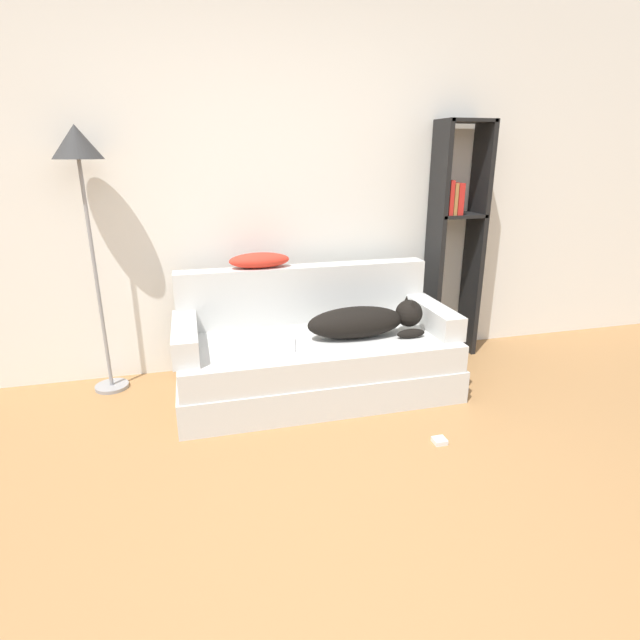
# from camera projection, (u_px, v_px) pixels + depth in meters

# --- Properties ---
(ground_plane) EXTENTS (20.00, 20.00, 0.00)m
(ground_plane) POSITION_uv_depth(u_px,v_px,m) (370.00, 586.00, 1.87)
(ground_plane) COLOR #9E7042
(wall_back) EXTENTS (7.38, 0.06, 2.70)m
(wall_back) POSITION_uv_depth(u_px,v_px,m) (266.00, 181.00, 3.48)
(wall_back) COLOR silver
(wall_back) RESTS_ON ground_plane
(couch) EXTENTS (1.81, 0.84, 0.39)m
(couch) POSITION_uv_depth(u_px,v_px,m) (316.00, 365.00, 3.34)
(couch) COLOR silver
(couch) RESTS_ON ground_plane
(couch_backrest) EXTENTS (1.77, 0.15, 0.40)m
(couch_backrest) POSITION_uv_depth(u_px,v_px,m) (304.00, 294.00, 3.53)
(couch_backrest) COLOR silver
(couch_backrest) RESTS_ON couch
(couch_arm_left) EXTENTS (0.15, 0.65, 0.16)m
(couch_arm_left) POSITION_uv_depth(u_px,v_px,m) (185.00, 337.00, 3.04)
(couch_arm_left) COLOR silver
(couch_arm_left) RESTS_ON couch
(couch_arm_right) EXTENTS (0.15, 0.65, 0.16)m
(couch_arm_right) POSITION_uv_depth(u_px,v_px,m) (433.00, 316.00, 3.44)
(couch_arm_right) COLOR silver
(couch_arm_right) RESTS_ON couch
(dog) EXTENTS (0.78, 0.25, 0.24)m
(dog) POSITION_uv_depth(u_px,v_px,m) (366.00, 321.00, 3.25)
(dog) COLOR black
(dog) RESTS_ON couch
(laptop) EXTENTS (0.35, 0.28, 0.02)m
(laptop) POSITION_uv_depth(u_px,v_px,m) (270.00, 345.00, 3.12)
(laptop) COLOR silver
(laptop) RESTS_ON couch
(throw_pillow) EXTENTS (0.41, 0.18, 0.10)m
(throw_pillow) POSITION_uv_depth(u_px,v_px,m) (259.00, 260.00, 3.39)
(throw_pillow) COLOR red
(throw_pillow) RESTS_ON couch_backrest
(bookshelf) EXTENTS (0.38, 0.26, 1.77)m
(bookshelf) POSITION_uv_depth(u_px,v_px,m) (455.00, 231.00, 3.77)
(bookshelf) COLOR black
(bookshelf) RESTS_ON ground_plane
(floor_lamp) EXTENTS (0.29, 0.29, 1.70)m
(floor_lamp) POSITION_uv_depth(u_px,v_px,m) (80.00, 166.00, 2.97)
(floor_lamp) COLOR gray
(floor_lamp) RESTS_ON ground_plane
(power_adapter) EXTENTS (0.07, 0.07, 0.03)m
(power_adapter) POSITION_uv_depth(u_px,v_px,m) (440.00, 441.00, 2.78)
(power_adapter) COLOR silver
(power_adapter) RESTS_ON ground_plane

